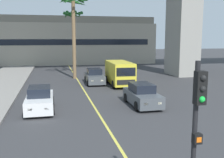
{
  "coord_description": "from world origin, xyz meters",
  "views": [
    {
      "loc": [
        -2.72,
        1.95,
        4.7
      ],
      "look_at": [
        0.0,
        14.0,
        2.79
      ],
      "focal_mm": 42.46,
      "sensor_mm": 36.0,
      "label": 1
    }
  ],
  "objects_px": {
    "car_queue_third": "(142,95)",
    "palm_tree_near_median": "(74,14)",
    "traffic_light_median_near": "(197,125)",
    "car_queue_second": "(95,77)",
    "car_queue_front": "(40,100)",
    "palm_tree_mid_median": "(73,23)",
    "delivery_van": "(120,73)"
  },
  "relations": [
    {
      "from": "car_queue_third",
      "to": "traffic_light_median_near",
      "type": "height_order",
      "value": "traffic_light_median_near"
    },
    {
      "from": "palm_tree_near_median",
      "to": "car_queue_front",
      "type": "bearing_deg",
      "value": -104.22
    },
    {
      "from": "car_queue_third",
      "to": "traffic_light_median_near",
      "type": "xyz_separation_m",
      "value": [
        -2.86,
        -11.97,
        1.99
      ]
    },
    {
      "from": "car_queue_third",
      "to": "palm_tree_mid_median",
      "type": "height_order",
      "value": "palm_tree_mid_median"
    },
    {
      "from": "car_queue_front",
      "to": "palm_tree_near_median",
      "type": "xyz_separation_m",
      "value": [
        3.42,
        13.5,
        6.72
      ]
    },
    {
      "from": "car_queue_front",
      "to": "traffic_light_median_near",
      "type": "height_order",
      "value": "traffic_light_median_near"
    },
    {
      "from": "traffic_light_median_near",
      "to": "delivery_van",
      "type": "bearing_deg",
      "value": 80.67
    },
    {
      "from": "car_queue_second",
      "to": "palm_tree_near_median",
      "type": "height_order",
      "value": "palm_tree_near_median"
    },
    {
      "from": "palm_tree_mid_median",
      "to": "delivery_van",
      "type": "bearing_deg",
      "value": -73.62
    },
    {
      "from": "car_queue_second",
      "to": "car_queue_third",
      "type": "xyz_separation_m",
      "value": [
        1.84,
        -9.72,
        0.0
      ]
    },
    {
      "from": "palm_tree_near_median",
      "to": "palm_tree_mid_median",
      "type": "xyz_separation_m",
      "value": [
        0.43,
        6.64,
        -0.65
      ]
    },
    {
      "from": "delivery_van",
      "to": "palm_tree_mid_median",
      "type": "bearing_deg",
      "value": 106.38
    },
    {
      "from": "car_queue_third",
      "to": "delivery_van",
      "type": "height_order",
      "value": "delivery_van"
    },
    {
      "from": "car_queue_front",
      "to": "traffic_light_median_near",
      "type": "bearing_deg",
      "value": -71.35
    },
    {
      "from": "car_queue_front",
      "to": "palm_tree_mid_median",
      "type": "bearing_deg",
      "value": 79.17
    },
    {
      "from": "car_queue_front",
      "to": "delivery_van",
      "type": "bearing_deg",
      "value": 47.05
    },
    {
      "from": "car_queue_second",
      "to": "palm_tree_mid_median",
      "type": "distance_m",
      "value": 12.31
    },
    {
      "from": "delivery_van",
      "to": "traffic_light_median_near",
      "type": "bearing_deg",
      "value": -99.33
    },
    {
      "from": "traffic_light_median_near",
      "to": "palm_tree_mid_median",
      "type": "relative_size",
      "value": 0.5
    },
    {
      "from": "traffic_light_median_near",
      "to": "palm_tree_mid_median",
      "type": "xyz_separation_m",
      "value": [
        -0.26,
        32.32,
        4.08
      ]
    },
    {
      "from": "palm_tree_near_median",
      "to": "delivery_van",
      "type": "bearing_deg",
      "value": -54.05
    },
    {
      "from": "traffic_light_median_near",
      "to": "palm_tree_mid_median",
      "type": "bearing_deg",
      "value": 90.46
    },
    {
      "from": "car_queue_front",
      "to": "car_queue_second",
      "type": "height_order",
      "value": "same"
    },
    {
      "from": "traffic_light_median_near",
      "to": "palm_tree_near_median",
      "type": "bearing_deg",
      "value": 91.54
    },
    {
      "from": "car_queue_second",
      "to": "palm_tree_near_median",
      "type": "xyz_separation_m",
      "value": [
        -1.71,
        3.99,
        6.72
      ]
    },
    {
      "from": "palm_tree_mid_median",
      "to": "car_queue_front",
      "type": "bearing_deg",
      "value": -100.83
    },
    {
      "from": "car_queue_third",
      "to": "palm_tree_near_median",
      "type": "relative_size",
      "value": 0.44
    },
    {
      "from": "car_queue_third",
      "to": "palm_tree_mid_median",
      "type": "distance_m",
      "value": 21.47
    },
    {
      "from": "palm_tree_mid_median",
      "to": "car_queue_second",
      "type": "bearing_deg",
      "value": -83.16
    },
    {
      "from": "palm_tree_near_median",
      "to": "palm_tree_mid_median",
      "type": "height_order",
      "value": "palm_tree_near_median"
    },
    {
      "from": "car_queue_second",
      "to": "traffic_light_median_near",
      "type": "xyz_separation_m",
      "value": [
        -1.02,
        -21.69,
        1.99
      ]
    },
    {
      "from": "delivery_van",
      "to": "palm_tree_near_median",
      "type": "distance_m",
      "value": 9.19
    }
  ]
}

